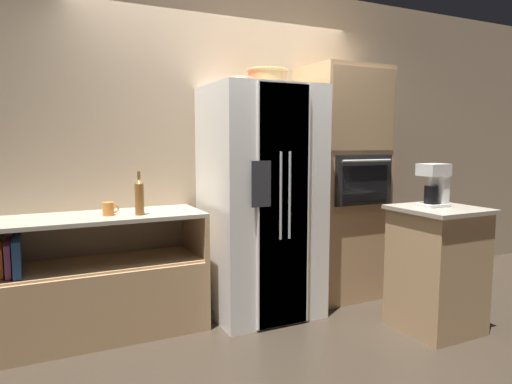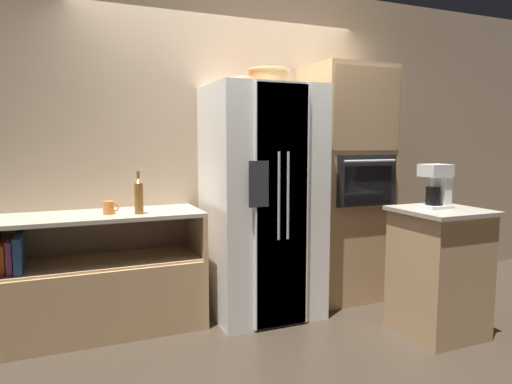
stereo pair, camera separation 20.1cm
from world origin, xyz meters
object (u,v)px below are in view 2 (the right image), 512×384
at_px(bottle_tall, 139,196).
at_px(refrigerator, 262,202).
at_px(wall_oven, 346,184).
at_px(mug, 109,208).
at_px(wicker_basket, 269,78).
at_px(fruit_bowl, 241,81).
at_px(coffee_maker, 437,184).

bearing_deg(bottle_tall, refrigerator, 0.62).
relative_size(wall_oven, bottle_tall, 6.59).
bearing_deg(refrigerator, mug, 177.28).
relative_size(wicker_basket, fruit_bowl, 1.34).
bearing_deg(mug, fruit_bowl, -0.70).
height_order(wall_oven, wicker_basket, wall_oven).
relative_size(bottle_tall, coffee_maker, 0.98).
xyz_separation_m(wicker_basket, bottle_tall, (-1.09, -0.09, -0.92)).
distance_m(wicker_basket, fruit_bowl, 0.26).
bearing_deg(mug, bottle_tall, -18.16).
distance_m(refrigerator, wall_oven, 0.88).
distance_m(wicker_basket, bottle_tall, 1.43).
xyz_separation_m(bottle_tall, mug, (-0.21, 0.07, -0.09)).
xyz_separation_m(wall_oven, fruit_bowl, (-1.03, -0.04, 0.86)).
distance_m(refrigerator, fruit_bowl, 0.99).
height_order(bottle_tall, coffee_maker, coffee_maker).
bearing_deg(fruit_bowl, wall_oven, 1.96).
xyz_separation_m(fruit_bowl, bottle_tall, (-0.83, -0.06, -0.88)).
relative_size(refrigerator, wall_oven, 0.90).
bearing_deg(bottle_tall, fruit_bowl, 3.78).
xyz_separation_m(refrigerator, bottle_tall, (-0.99, -0.01, 0.10)).
height_order(wall_oven, bottle_tall, wall_oven).
bearing_deg(bottle_tall, coffee_maker, -22.83).
bearing_deg(mug, coffee_maker, -22.41).
xyz_separation_m(fruit_bowl, coffee_maker, (1.19, -0.91, -0.79)).
relative_size(mug, coffee_maker, 0.36).
bearing_deg(bottle_tall, wall_oven, 2.78).
height_order(refrigerator, coffee_maker, refrigerator).
relative_size(wicker_basket, bottle_tall, 1.08).
xyz_separation_m(wall_oven, wicker_basket, (-0.77, -0.00, 0.90)).
relative_size(fruit_bowl, coffee_maker, 0.79).
bearing_deg(refrigerator, coffee_maker, -39.98).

